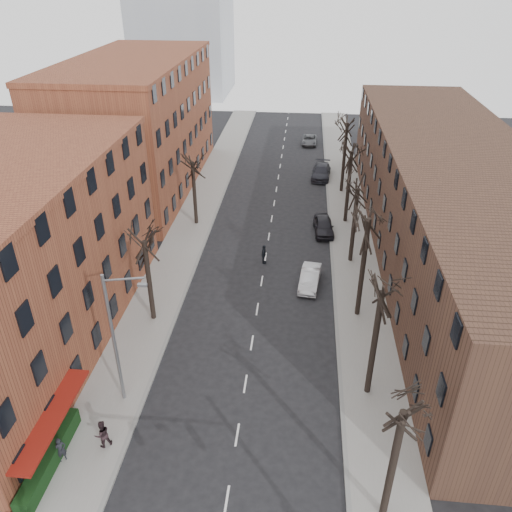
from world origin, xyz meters
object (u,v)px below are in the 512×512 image
(parked_car_near, at_px, (324,226))
(parked_car_mid, at_px, (321,172))
(pedestrian_a, at_px, (61,450))
(silver_sedan, at_px, (310,278))

(parked_car_near, bearing_deg, parked_car_mid, 85.52)
(parked_car_mid, xyz_separation_m, pedestrian_a, (-14.29, -42.95, 0.14))
(parked_car_mid, bearing_deg, pedestrian_a, -103.19)
(silver_sedan, bearing_deg, parked_car_mid, 93.39)
(pedestrian_a, bearing_deg, parked_car_mid, 32.07)
(pedestrian_a, bearing_deg, silver_sedan, 15.19)
(parked_car_near, bearing_deg, pedestrian_a, -121.55)
(parked_car_near, xyz_separation_m, pedestrian_a, (-14.29, -27.97, 0.15))
(parked_car_near, relative_size, parked_car_mid, 0.84)
(parked_car_near, relative_size, pedestrian_a, 2.94)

